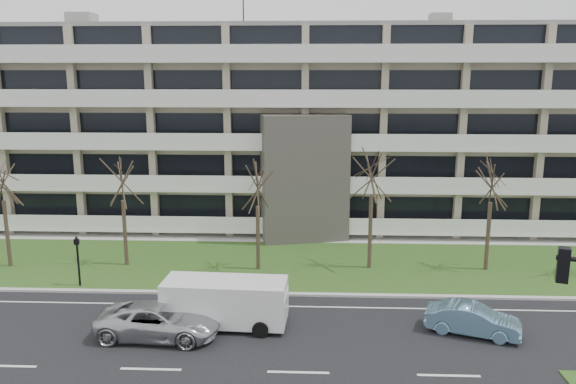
{
  "coord_description": "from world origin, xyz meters",
  "views": [
    {
      "loc": [
        0.44,
        -20.56,
        11.8
      ],
      "look_at": [
        -0.82,
        10.0,
        5.3
      ],
      "focal_mm": 35.0,
      "sensor_mm": 36.0,
      "label": 1
    }
  ],
  "objects_px": {
    "blue_sedan": "(473,320)",
    "white_van": "(227,299)",
    "pedestrian_signal": "(78,255)",
    "silver_pickup": "(159,321)"
  },
  "relations": [
    {
      "from": "blue_sedan",
      "to": "white_van",
      "type": "relative_size",
      "value": 0.72
    },
    {
      "from": "silver_pickup",
      "to": "white_van",
      "type": "relative_size",
      "value": 0.94
    },
    {
      "from": "blue_sedan",
      "to": "pedestrian_signal",
      "type": "relative_size",
      "value": 1.44
    },
    {
      "from": "silver_pickup",
      "to": "white_van",
      "type": "xyz_separation_m",
      "value": [
        2.94,
        1.28,
        0.58
      ]
    },
    {
      "from": "pedestrian_signal",
      "to": "silver_pickup",
      "type": "bearing_deg",
      "value": -53.02
    },
    {
      "from": "silver_pickup",
      "to": "white_van",
      "type": "distance_m",
      "value": 3.25
    },
    {
      "from": "silver_pickup",
      "to": "white_van",
      "type": "height_order",
      "value": "white_van"
    },
    {
      "from": "blue_sedan",
      "to": "white_van",
      "type": "height_order",
      "value": "white_van"
    },
    {
      "from": "blue_sedan",
      "to": "pedestrian_signal",
      "type": "bearing_deg",
      "value": 95.71
    },
    {
      "from": "silver_pickup",
      "to": "blue_sedan",
      "type": "xyz_separation_m",
      "value": [
        14.37,
        0.87,
        -0.08
      ]
    }
  ]
}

